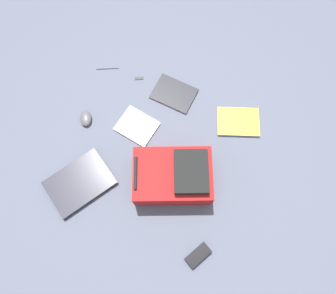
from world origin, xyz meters
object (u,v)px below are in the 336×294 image
Objects in this scene: computer_mouse at (86,118)px; power_brick at (198,255)px; book_red at (238,122)px; book_manual at (137,126)px; laptop at (80,183)px; backpack at (174,176)px; book_blue at (174,94)px; pen_black at (107,69)px; usb_stick at (139,78)px.

power_brick is (-0.60, -0.82, -0.00)m from computer_mouse.
book_red reaches higher than book_manual.
laptop is 3.19× the size of power_brick.
laptop reaches higher than book_manual.
backpack reaches higher than book_blue.
laptop is 0.75m from pen_black.
book_red is 0.97× the size of book_blue.
computer_mouse is (0.24, 0.60, -0.08)m from backpack.
pen_black is at bearing 5.41° from laptop.
book_red is 0.89m from pen_black.
laptop is at bearing 168.85° from usb_stick.
book_blue is (0.67, -0.39, -0.01)m from laptop.
book_manual reaches higher than usb_stick.
book_manual is at bearing -139.40° from pen_black.
laptop is 0.99m from book_red.
book_manual is (0.26, 0.29, -0.09)m from backpack.
book_red is 0.61m from book_manual.
book_red is at bearing -7.80° from computer_mouse.
book_manual is 0.81m from power_brick.
backpack is at bearing -136.19° from pen_black.
power_brick is (-0.63, -0.51, 0.01)m from book_manual.
power_brick is at bearing -141.15° from book_manual.
computer_mouse reaches higher than power_brick.
backpack reaches higher than computer_mouse.
backpack is 1.10× the size of laptop.
book_blue is (0.53, 0.12, -0.09)m from backpack.
book_red is 2.07× the size of power_brick.
backpack reaches higher than book_manual.
backpack reaches higher than laptop.
backpack is at bearing 30.89° from power_brick.
book_red is 0.43m from book_blue.
pen_black is (0.60, 0.58, -0.09)m from backpack.
laptop reaches higher than book_red.
usb_stick is at bearing 31.57° from power_brick.
book_red is 5.07× the size of usb_stick.
computer_mouse is (-0.03, 0.31, 0.01)m from book_manual.
backpack is 3.52× the size of power_brick.
book_blue is at bearing -99.36° from pen_black.
book_blue is at bearing -102.87° from usb_stick.
pen_black is at bearing 66.83° from computer_mouse.
backpack is at bearing -74.00° from laptop.
book_blue is 2.13× the size of power_brick.
laptop is 7.81× the size of usb_stick.
laptop is 1.62× the size of book_manual.
power_brick is 1.25m from pen_black.
laptop is 0.47m from book_manual.
book_manual is 0.92× the size of book_blue.
laptop is at bearing 151.81° from book_manual.
computer_mouse is 0.37m from pen_black.
backpack is 0.43m from power_brick.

